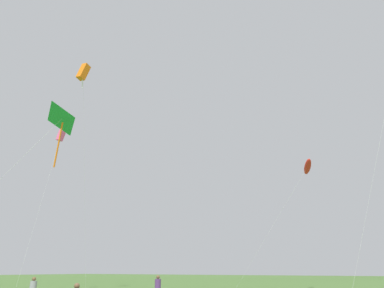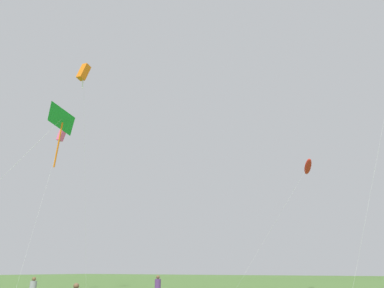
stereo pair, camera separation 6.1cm
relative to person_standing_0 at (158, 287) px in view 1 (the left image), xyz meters
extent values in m
cylinder|color=#593372|center=(0.00, 0.00, 0.18)|extent=(0.39, 0.39, 0.68)
sphere|color=brown|center=(0.00, 0.00, 0.63)|extent=(0.23, 0.23, 0.23)
cylinder|color=gray|center=(-4.35, -6.28, 0.14)|extent=(0.38, 0.38, 0.66)
sphere|color=brown|center=(-4.35, -6.28, 0.58)|extent=(0.23, 0.23, 0.23)
sphere|color=brown|center=(3.88, -10.61, 0.51)|extent=(0.21, 0.21, 0.21)
cylinder|color=silver|center=(-17.12, 8.54, 11.07)|extent=(3.48, 6.71, 24.18)
cube|color=orange|center=(-15.39, 5.19, 23.16)|extent=(1.12, 1.25, 2.22)
cylinder|color=white|center=(-15.39, 5.19, 21.99)|extent=(0.18, 0.33, 1.74)
cylinder|color=silver|center=(-17.81, 3.53, 7.37)|extent=(0.38, 3.37, 16.78)
cube|color=#E5598C|center=(-17.99, 5.20, 15.75)|extent=(0.84, 0.76, 1.56)
cylinder|color=silver|center=(1.20, 19.99, 5.62)|extent=(9.09, 1.17, 13.29)
ellipsoid|color=red|center=(5.74, 20.57, 12.26)|extent=(1.80, 2.73, 1.73)
pyramid|color=green|center=(-3.33, -6.54, 10.39)|extent=(1.94, 2.22, 1.07)
cylinder|color=orange|center=(-3.33, -6.56, 8.60)|extent=(0.59, 0.24, 2.89)
camera|label=1|loc=(15.32, -21.24, 1.09)|focal=34.59mm
camera|label=2|loc=(15.38, -21.20, 1.09)|focal=34.59mm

